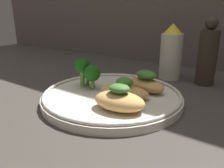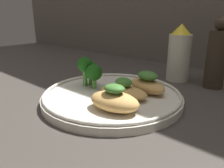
{
  "view_description": "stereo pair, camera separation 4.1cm",
  "coord_description": "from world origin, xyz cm",
  "px_view_note": "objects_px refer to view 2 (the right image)",
  "views": [
    {
      "loc": [
        22.75,
        -32.28,
        16.29
      ],
      "look_at": [
        0.0,
        0.0,
        3.4
      ],
      "focal_mm": 35.0,
      "sensor_mm": 36.0,
      "label": 1
    },
    {
      "loc": [
        26.02,
        -29.71,
        16.29
      ],
      "look_at": [
        0.0,
        0.0,
        3.4
      ],
      "focal_mm": 35.0,
      "sensor_mm": 36.0,
      "label": 2
    }
  ],
  "objects_px": {
    "broccoli_bunch": "(90,69)",
    "pepper_grinder": "(216,57)",
    "sauce_bottle": "(179,54)",
    "plate": "(112,96)"
  },
  "relations": [
    {
      "from": "broccoli_bunch",
      "to": "pepper_grinder",
      "type": "relative_size",
      "value": 0.4
    },
    {
      "from": "broccoli_bunch",
      "to": "sauce_bottle",
      "type": "height_order",
      "value": "sauce_bottle"
    },
    {
      "from": "plate",
      "to": "broccoli_bunch",
      "type": "height_order",
      "value": "broccoli_bunch"
    },
    {
      "from": "plate",
      "to": "sauce_bottle",
      "type": "height_order",
      "value": "sauce_bottle"
    },
    {
      "from": "sauce_bottle",
      "to": "plate",
      "type": "bearing_deg",
      "value": -98.78
    },
    {
      "from": "plate",
      "to": "sauce_bottle",
      "type": "xyz_separation_m",
      "value": [
        0.03,
        0.21,
        0.06
      ]
    },
    {
      "from": "broccoli_bunch",
      "to": "sauce_bottle",
      "type": "relative_size",
      "value": 0.45
    },
    {
      "from": "pepper_grinder",
      "to": "sauce_bottle",
      "type": "bearing_deg",
      "value": 180.0
    },
    {
      "from": "plate",
      "to": "pepper_grinder",
      "type": "height_order",
      "value": "pepper_grinder"
    },
    {
      "from": "sauce_bottle",
      "to": "pepper_grinder",
      "type": "bearing_deg",
      "value": 0.0
    }
  ]
}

